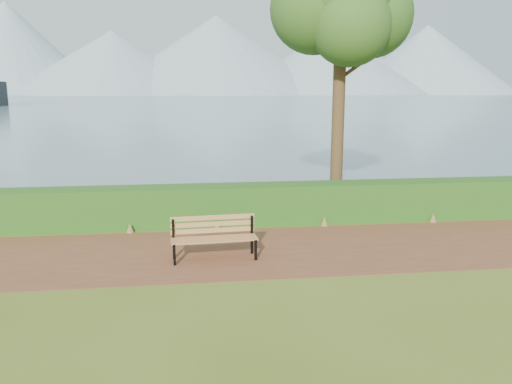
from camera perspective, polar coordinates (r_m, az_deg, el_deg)
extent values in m
plane|color=#485F1B|center=(10.51, 2.22, -7.16)|extent=(140.00, 140.00, 0.00)
cube|color=brown|center=(10.79, 1.96, -6.63)|extent=(40.00, 3.40, 0.01)
cube|color=#184A15|center=(12.85, 0.32, -1.35)|extent=(32.00, 0.85, 1.00)
cube|color=slate|center=(269.84, -7.12, 10.75)|extent=(700.00, 510.00, 0.00)
cone|color=#7E96A9|center=(443.14, -26.42, 14.48)|extent=(140.00, 140.00, 70.00)
cone|color=#7E96A9|center=(409.51, -16.02, 14.00)|extent=(160.00, 160.00, 48.00)
cone|color=#7E96A9|center=(416.29, -4.51, 15.32)|extent=(190.00, 190.00, 62.00)
cone|color=#7E96A9|center=(425.30, 8.13, 14.35)|extent=(170.00, 170.00, 50.00)
cone|color=#7E96A9|center=(466.44, 18.87, 14.10)|extent=(150.00, 150.00, 58.00)
cone|color=#7E96A9|center=(440.12, -8.67, 13.26)|extent=(120.00, 120.00, 35.00)
cone|color=#7E96A9|center=(460.81, 12.20, 13.36)|extent=(130.00, 130.00, 40.00)
cube|color=black|center=(9.93, -9.30, -7.12)|extent=(0.05, 0.06, 0.43)
cube|color=black|center=(10.27, -9.42, -5.34)|extent=(0.05, 0.06, 0.83)
cube|color=black|center=(10.07, -9.38, -5.73)|extent=(0.08, 0.50, 0.05)
cube|color=black|center=(10.09, -0.04, -6.65)|extent=(0.05, 0.06, 0.43)
cube|color=black|center=(10.43, -0.49, -4.91)|extent=(0.05, 0.06, 0.83)
cube|color=black|center=(10.23, -0.27, -5.29)|extent=(0.08, 0.50, 0.05)
cube|color=#96663A|center=(9.94, -4.67, -5.68)|extent=(1.73, 0.20, 0.03)
cube|color=#96663A|center=(10.05, -4.75, -5.47)|extent=(1.73, 0.20, 0.03)
cube|color=#96663A|center=(10.17, -4.83, -5.27)|extent=(1.73, 0.20, 0.03)
cube|color=#96663A|center=(10.29, -4.90, -5.08)|extent=(1.73, 0.20, 0.03)
cube|color=#96663A|center=(10.31, -4.95, -4.38)|extent=(1.73, 0.15, 0.10)
cube|color=#96663A|center=(10.27, -4.96, -3.65)|extent=(1.73, 0.15, 0.10)
cube|color=#96663A|center=(10.24, -4.97, -2.93)|extent=(1.73, 0.15, 0.10)
cylinder|color=#392517|center=(14.79, 9.45, 10.94)|extent=(0.36, 0.36, 6.50)
sphere|color=#204617|center=(15.20, 13.00, 19.01)|extent=(2.35, 2.35, 2.35)
sphere|color=#204617|center=(14.82, 6.77, 20.12)|extent=(2.53, 2.53, 2.53)
sphere|color=#204617|center=(14.25, 10.76, 18.15)|extent=(2.17, 2.17, 2.17)
cylinder|color=#392517|center=(14.93, 11.08, 13.66)|extent=(0.95, 0.11, 0.71)
cylinder|color=#392517|center=(14.82, 8.11, 15.52)|extent=(0.74, 0.34, 0.65)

